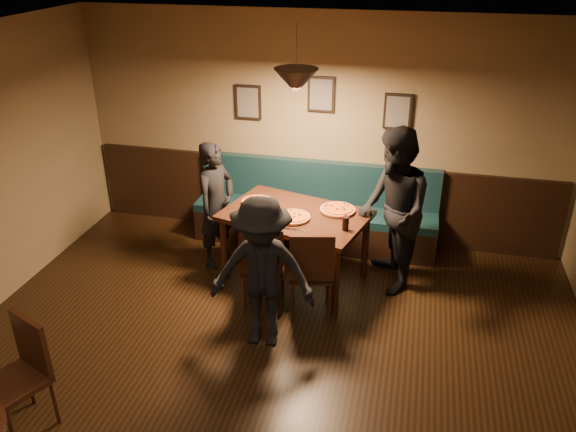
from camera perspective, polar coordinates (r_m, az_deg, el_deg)
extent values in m
plane|color=silver|center=(3.39, -6.95, 13.41)|extent=(7.00, 7.00, 0.00)
plane|color=#8C704F|center=(7.04, 3.28, 8.53)|extent=(6.00, 0.00, 6.00)
cube|color=black|center=(7.33, 3.06, 1.75)|extent=(5.88, 0.06, 1.00)
cube|color=black|center=(7.13, -3.98, 11.25)|extent=(0.32, 0.04, 0.42)
cube|color=black|center=(6.88, 3.33, 12.02)|extent=(0.32, 0.04, 0.42)
cube|color=black|center=(6.83, 10.87, 10.19)|extent=(0.32, 0.04, 0.42)
cone|color=black|center=(5.74, 0.82, 13.27)|extent=(0.44, 0.44, 0.25)
cube|color=black|center=(6.41, 0.71, -3.00)|extent=(1.72, 1.34, 0.81)
imported|color=black|center=(6.61, -7.13, 1.10)|extent=(0.53, 0.64, 1.50)
imported|color=black|center=(6.15, 10.43, 0.44)|extent=(0.93, 1.05, 1.81)
imported|color=black|center=(5.26, -2.60, -5.73)|extent=(1.01, 0.62, 1.51)
cylinder|color=orange|center=(6.45, -3.08, 1.43)|extent=(0.45, 0.45, 0.04)
cylinder|color=orange|center=(6.09, 0.50, -0.10)|extent=(0.45, 0.45, 0.04)
cylinder|color=#C37524|center=(6.28, 4.96, 0.64)|extent=(0.52, 0.52, 0.04)
cylinder|color=black|center=(5.87, 5.75, -0.74)|extent=(0.08, 0.08, 0.15)
cylinder|color=maroon|center=(6.03, 5.76, -0.13)|extent=(0.04, 0.04, 0.12)
cube|color=#207A30|center=(6.57, -3.62, 1.71)|extent=(0.19, 0.19, 0.01)
cube|color=#1A652E|center=(6.14, -4.56, -0.18)|extent=(0.16, 0.16, 0.01)
cube|color=silver|center=(5.89, -0.06, -1.29)|extent=(0.20, 0.02, 0.00)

